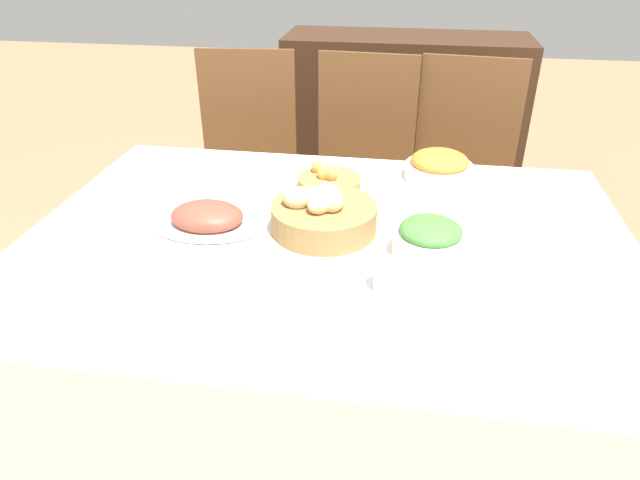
% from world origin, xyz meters
% --- Properties ---
extents(ground_plane, '(12.00, 12.00, 0.00)m').
position_xyz_m(ground_plane, '(0.00, 0.00, 0.00)').
color(ground_plane, '#937551').
extents(dining_table, '(1.63, 1.17, 0.73)m').
position_xyz_m(dining_table, '(0.00, 0.00, 0.37)').
color(dining_table, silver).
rests_on(dining_table, ground).
extents(chair_far_left, '(0.46, 0.46, 1.00)m').
position_xyz_m(chair_far_left, '(-0.49, 0.94, 0.53)').
color(chair_far_left, brown).
rests_on(chair_far_left, ground).
extents(chair_far_right, '(0.46, 0.46, 1.00)m').
position_xyz_m(chair_far_right, '(0.43, 0.94, 0.53)').
color(chair_far_right, brown).
rests_on(chair_far_right, ground).
extents(chair_far_center, '(0.45, 0.45, 1.00)m').
position_xyz_m(chair_far_center, '(0.01, 0.94, 0.53)').
color(chair_far_center, brown).
rests_on(chair_far_center, ground).
extents(sideboard, '(1.22, 0.44, 0.96)m').
position_xyz_m(sideboard, '(0.16, 1.68, 0.48)').
color(sideboard, '#3D2616').
rests_on(sideboard, ground).
extents(bread_basket, '(0.29, 0.29, 0.13)m').
position_xyz_m(bread_basket, '(-0.02, 0.04, 0.78)').
color(bread_basket, '#9E7542').
rests_on(bread_basket, dining_table).
extents(egg_basket, '(0.20, 0.20, 0.08)m').
position_xyz_m(egg_basket, '(-0.04, 0.32, 0.76)').
color(egg_basket, '#9E7542').
rests_on(egg_basket, dining_table).
extents(ham_platter, '(0.31, 0.22, 0.07)m').
position_xyz_m(ham_platter, '(-0.34, 0.01, 0.76)').
color(ham_platter, silver).
rests_on(ham_platter, dining_table).
extents(carrot_bowl, '(0.22, 0.22, 0.09)m').
position_xyz_m(carrot_bowl, '(0.30, 0.45, 0.77)').
color(carrot_bowl, silver).
rests_on(carrot_bowl, dining_table).
extents(green_salad_bowl, '(0.18, 0.18, 0.10)m').
position_xyz_m(green_salad_bowl, '(0.27, -0.05, 0.78)').
color(green_salad_bowl, silver).
rests_on(green_salad_bowl, dining_table).
extents(dinner_plate, '(0.26, 0.26, 0.01)m').
position_xyz_m(dinner_plate, '(-0.06, -0.38, 0.74)').
color(dinner_plate, silver).
rests_on(dinner_plate, dining_table).
extents(fork, '(0.02, 0.17, 0.00)m').
position_xyz_m(fork, '(-0.22, -0.38, 0.73)').
color(fork, silver).
rests_on(fork, dining_table).
extents(knife, '(0.02, 0.17, 0.00)m').
position_xyz_m(knife, '(0.09, -0.38, 0.73)').
color(knife, silver).
rests_on(knife, dining_table).
extents(spoon, '(0.02, 0.17, 0.00)m').
position_xyz_m(spoon, '(0.12, -0.38, 0.73)').
color(spoon, silver).
rests_on(spoon, dining_table).
extents(drinking_cup, '(0.07, 0.07, 0.07)m').
position_xyz_m(drinking_cup, '(0.17, -0.22, 0.77)').
color(drinking_cup, silver).
rests_on(drinking_cup, dining_table).
extents(butter_dish, '(0.11, 0.07, 0.03)m').
position_xyz_m(butter_dish, '(-0.36, -0.23, 0.75)').
color(butter_dish, silver).
rests_on(butter_dish, dining_table).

